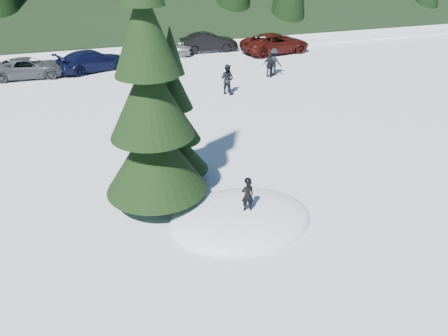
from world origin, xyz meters
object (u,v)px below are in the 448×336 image
object	(u,v)px
adult_0	(227,79)
car_5	(209,42)
spruce_tall	(151,107)
child_skier	(248,195)
car_2	(29,68)
car_4	(168,47)
adult_1	(270,66)
adult_2	(274,62)
car_3	(92,61)
car_6	(276,43)
spruce_short	(175,125)

from	to	relation	value
adult_0	car_5	size ratio (longest dim) A/B	0.39
spruce_tall	child_skier	distance (m)	3.85
child_skier	car_2	distance (m)	20.50
car_2	car_4	bearing A→B (deg)	-70.16
car_4	car_5	xyz separation A→B (m)	(3.26, 0.27, 0.09)
adult_1	adult_2	size ratio (longest dim) A/B	0.90
adult_2	child_skier	bearing A→B (deg)	115.93
child_skier	car_3	size ratio (longest dim) A/B	0.22
spruce_tall	adult_0	distance (m)	12.03
child_skier	adult_0	distance (m)	12.70
child_skier	adult_1	world-z (taller)	child_skier
car_4	car_6	distance (m)	8.13
spruce_tall	car_3	xyz separation A→B (m)	(-0.71, 17.63, -2.64)
adult_1	car_6	distance (m)	6.79
car_6	spruce_tall	bearing A→B (deg)	136.52
adult_0	car_5	distance (m)	10.58
adult_0	car_3	bearing A→B (deg)	0.33
adult_0	car_3	size ratio (longest dim) A/B	0.36
car_2	spruce_short	bearing A→B (deg)	-158.05
spruce_short	car_6	distance (m)	20.71
adult_1	adult_2	world-z (taller)	adult_2
child_skier	car_3	world-z (taller)	child_skier
spruce_short	adult_0	xyz separation A→B (m)	(5.00, 8.73, -1.27)
spruce_short	car_3	world-z (taller)	spruce_short
car_3	adult_1	bearing A→B (deg)	-137.50
child_skier	car_3	distance (m)	19.89
car_3	car_6	size ratio (longest dim) A/B	0.87
child_skier	car_5	bearing A→B (deg)	-98.37
adult_1	car_4	distance (m)	9.15
adult_2	car_4	world-z (taller)	adult_2
spruce_tall	car_2	size ratio (longest dim) A/B	1.94
car_3	car_5	world-z (taller)	car_5
adult_1	car_2	size ratio (longest dim) A/B	0.34
adult_1	car_5	distance (m)	8.24
car_2	car_3	distance (m)	3.87
car_6	adult_0	bearing A→B (deg)	131.78
spruce_tall	car_5	bearing A→B (deg)	68.22
spruce_tall	adult_0	xyz separation A→B (m)	(6.00, 10.13, -2.49)
spruce_short	car_4	size ratio (longest dim) A/B	1.48
adult_0	car_4	distance (m)	10.15
car_4	car_6	size ratio (longest dim) A/B	0.68
adult_0	adult_1	distance (m)	4.25
adult_0	spruce_short	bearing A→B (deg)	108.69
child_skier	car_5	world-z (taller)	child_skier
car_2	spruce_tall	bearing A→B (deg)	-162.56
child_skier	car_6	size ratio (longest dim) A/B	0.19
spruce_short	adult_2	world-z (taller)	spruce_short
spruce_short	spruce_tall	bearing A→B (deg)	-125.54
adult_0	adult_2	xyz separation A→B (m)	(4.10, 2.68, 0.00)
car_2	car_3	bearing A→B (deg)	-82.23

